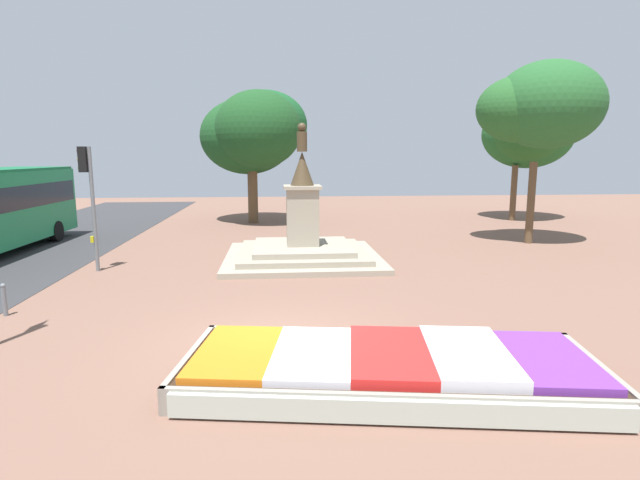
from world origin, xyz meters
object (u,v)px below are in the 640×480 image
Objects in this scene: flower_planter at (392,368)px; kerb_bollard_north at (4,299)px; statue_monument at (303,241)px; traffic_light_mid_block at (88,187)px.

kerb_bollard_north reaches higher than flower_planter.
flower_planter is at bearing -84.55° from statue_monument.
flower_planter is at bearing -27.20° from kerb_bollard_north.
statue_monument is 9.31m from kerb_bollard_north.
kerb_bollard_north is at bearing -141.64° from statue_monument.
flower_planter is at bearing -48.49° from traffic_light_mid_block.
flower_planter is 9.28m from kerb_bollard_north.
kerb_bollard_north is (-0.44, -4.59, -2.33)m from traffic_light_mid_block.
statue_monument is at bearing 38.36° from kerb_bollard_north.
statue_monument is 7.26m from traffic_light_mid_block.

